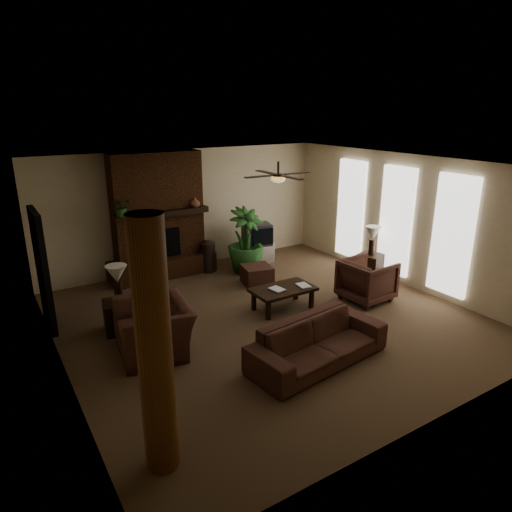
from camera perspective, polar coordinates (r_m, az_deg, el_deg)
room_shell at (r=7.99m, az=1.52°, el=1.29°), size 7.00×7.00×7.00m
fireplace at (r=10.51m, az=-11.97°, el=3.63°), size 2.40×0.70×2.80m
windows at (r=10.38m, az=17.02°, el=4.17°), size 0.08×3.65×2.35m
log_column at (r=4.77m, az=-12.55°, el=-11.38°), size 0.36×0.36×2.80m
doorway at (r=8.63m, az=-25.09°, el=-1.63°), size 0.10×1.00×2.10m
ceiling_fan at (r=8.21m, az=2.78°, el=9.81°), size 1.35×1.35×0.37m
sofa at (r=7.03m, az=7.78°, el=-9.80°), size 2.32×0.93×0.88m
armchair_left at (r=7.38m, az=-12.68°, el=-7.82°), size 0.97×1.34×1.09m
armchair_right at (r=9.37m, az=13.69°, el=-2.71°), size 0.90×0.95×0.93m
coffee_table at (r=8.76m, az=3.38°, el=-4.34°), size 1.20×0.70×0.43m
ottoman at (r=10.04m, az=0.12°, el=-2.36°), size 0.71×0.71×0.40m
tv_stand at (r=11.31m, az=-0.07°, el=0.30°), size 0.92×0.63×0.50m
tv at (r=11.11m, az=0.14°, el=2.72°), size 0.75×0.66×0.52m
floor_vase at (r=10.76m, az=-5.98°, el=0.27°), size 0.34×0.34×0.77m
floor_plant at (r=10.72m, az=-1.29°, el=0.25°), size 1.09×1.64×0.85m
side_table_left at (r=8.29m, az=-16.68°, el=-7.22°), size 0.57×0.57×0.55m
lamp_left at (r=8.01m, az=-16.96°, el=-2.49°), size 0.45×0.45×0.65m
side_table_right at (r=10.69m, az=14.02°, el=-1.20°), size 0.63×0.63×0.55m
lamp_right at (r=10.48m, az=14.35°, el=2.54°), size 0.37×0.37×0.65m
mantel_plant at (r=9.84m, az=-16.46°, el=5.71°), size 0.50×0.52×0.33m
mantel_vase at (r=10.41m, az=-7.60°, el=6.64°), size 0.27×0.28×0.22m
book_a at (r=8.51m, az=2.11°, el=-3.54°), size 0.22×0.06×0.29m
book_b at (r=8.76m, az=5.35°, el=-2.96°), size 0.21×0.05×0.29m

